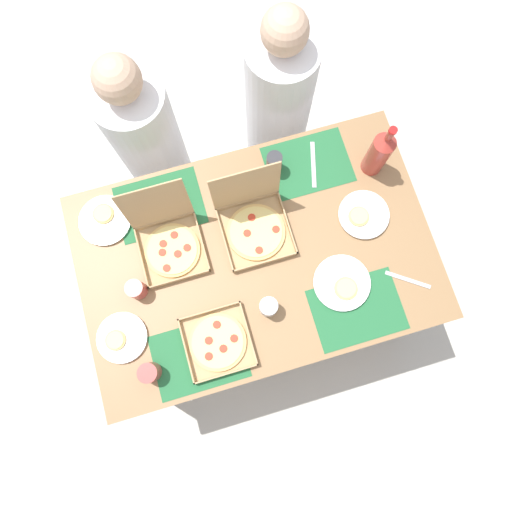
# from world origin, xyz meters

# --- Properties ---
(ground_plane) EXTENTS (6.00, 6.00, 0.00)m
(ground_plane) POSITION_xyz_m (0.00, 0.00, 0.00)
(ground_plane) COLOR beige
(dining_table) EXTENTS (1.46, 0.95, 0.74)m
(dining_table) POSITION_xyz_m (0.00, 0.00, 0.63)
(dining_table) COLOR #3F3328
(dining_table) RESTS_ON ground_plane
(placemat_near_left) EXTENTS (0.36, 0.26, 0.00)m
(placemat_near_left) POSITION_xyz_m (-0.33, -0.33, 0.74)
(placemat_near_left) COLOR #236638
(placemat_near_left) RESTS_ON dining_table
(placemat_near_right) EXTENTS (0.36, 0.26, 0.00)m
(placemat_near_right) POSITION_xyz_m (0.33, -0.33, 0.74)
(placemat_near_right) COLOR #236638
(placemat_near_right) RESTS_ON dining_table
(placemat_far_left) EXTENTS (0.36, 0.26, 0.00)m
(placemat_far_left) POSITION_xyz_m (-0.33, 0.33, 0.74)
(placemat_far_left) COLOR #236638
(placemat_far_left) RESTS_ON dining_table
(placemat_far_right) EXTENTS (0.36, 0.26, 0.00)m
(placemat_far_right) POSITION_xyz_m (0.33, 0.33, 0.74)
(placemat_far_right) COLOR #236638
(placemat_far_right) RESTS_ON dining_table
(pizza_box_edge_far) EXTENTS (0.26, 0.26, 0.04)m
(pizza_box_edge_far) POSITION_xyz_m (-0.24, -0.29, 0.75)
(pizza_box_edge_far) COLOR tan
(pizza_box_edge_far) RESTS_ON dining_table
(pizza_box_corner_left) EXTENTS (0.26, 0.30, 0.29)m
(pizza_box_corner_left) POSITION_xyz_m (-0.32, 0.15, 0.79)
(pizza_box_corner_left) COLOR tan
(pizza_box_corner_left) RESTS_ON dining_table
(pizza_box_center) EXTENTS (0.28, 0.29, 0.31)m
(pizza_box_center) POSITION_xyz_m (0.03, 0.13, 0.79)
(pizza_box_center) COLOR tan
(pizza_box_center) RESTS_ON dining_table
(plate_far_left) EXTENTS (0.21, 0.21, 0.03)m
(plate_far_left) POSITION_xyz_m (0.48, 0.04, 0.75)
(plate_far_left) COLOR white
(plate_far_left) RESTS_ON dining_table
(plate_middle) EXTENTS (0.22, 0.22, 0.03)m
(plate_middle) POSITION_xyz_m (-0.56, 0.32, 0.75)
(plate_middle) COLOR white
(plate_middle) RESTS_ON dining_table
(plate_near_right) EXTENTS (0.23, 0.23, 0.03)m
(plate_near_right) POSITION_xyz_m (0.30, -0.21, 0.75)
(plate_near_right) COLOR white
(plate_near_right) RESTS_ON dining_table
(plate_far_right) EXTENTS (0.20, 0.20, 0.03)m
(plate_far_right) POSITION_xyz_m (-0.60, -0.17, 0.75)
(plate_far_right) COLOR white
(plate_far_right) RESTS_ON dining_table
(soda_bottle) EXTENTS (0.09, 0.09, 0.32)m
(soda_bottle) POSITION_xyz_m (0.59, 0.24, 0.87)
(soda_bottle) COLOR #B2382D
(soda_bottle) RESTS_ON dining_table
(cup_clear_right) EXTENTS (0.08, 0.08, 0.09)m
(cup_clear_right) POSITION_xyz_m (-0.52, -0.33, 0.79)
(cup_clear_right) COLOR #BF4742
(cup_clear_right) RESTS_ON dining_table
(cup_dark) EXTENTS (0.07, 0.07, 0.11)m
(cup_dark) POSITION_xyz_m (0.18, 0.35, 0.79)
(cup_dark) COLOR #333338
(cup_dark) RESTS_ON dining_table
(cup_spare) EXTENTS (0.07, 0.07, 0.09)m
(cup_spare) POSITION_xyz_m (-0.50, -0.01, 0.78)
(cup_spare) COLOR #BF4742
(cup_spare) RESTS_ON dining_table
(cup_red) EXTENTS (0.07, 0.07, 0.09)m
(cup_red) POSITION_xyz_m (-0.01, -0.22, 0.79)
(cup_red) COLOR silver
(cup_red) RESTS_ON dining_table
(knife_by_far_right) EXTENTS (0.07, 0.21, 0.00)m
(knife_by_far_right) POSITION_xyz_m (0.35, 0.32, 0.74)
(knife_by_far_right) COLOR #B7B7BC
(knife_by_far_right) RESTS_ON dining_table
(fork_by_near_left) EXTENTS (0.16, 0.12, 0.00)m
(fork_by_near_left) POSITION_xyz_m (0.57, -0.27, 0.74)
(fork_by_near_left) COLOR #B7B7BC
(fork_by_near_left) RESTS_ON dining_table
(diner_left_seat) EXTENTS (0.32, 0.32, 1.14)m
(diner_left_seat) POSITION_xyz_m (-0.33, 0.74, 0.51)
(diner_left_seat) COLOR white
(diner_left_seat) RESTS_ON ground_plane
(diner_right_seat) EXTENTS (0.32, 0.32, 1.17)m
(diner_right_seat) POSITION_xyz_m (0.33, 0.74, 0.52)
(diner_right_seat) COLOR white
(diner_right_seat) RESTS_ON ground_plane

